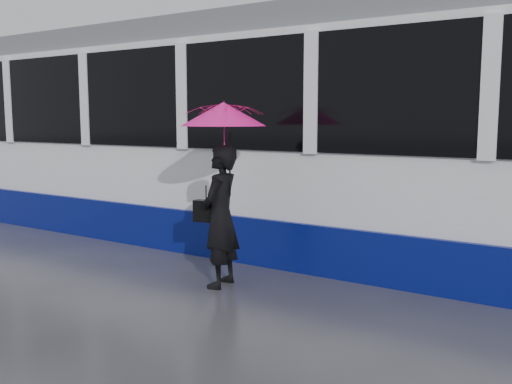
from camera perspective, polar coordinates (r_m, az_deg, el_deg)
The scene contains 5 objects.
ground at distance 6.30m, azimuth -3.48°, elevation -10.23°, with size 90.00×90.00×0.00m, color #2F2E34.
rails at distance 8.36m, azimuth 6.92°, elevation -5.77°, with size 34.00×1.51×0.02m.
woman at distance 6.44m, azimuth -3.57°, elevation -2.45°, with size 0.59×0.39×1.61m, color black.
umbrella at distance 6.32m, azimuth -3.28°, elevation 6.12°, with size 1.11×1.11×1.09m.
handbag at distance 6.58m, azimuth -5.00°, elevation -1.90°, with size 0.31×0.18×0.43m.
Camera 1 is at (3.61, -4.79, 1.91)m, focal length 40.00 mm.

